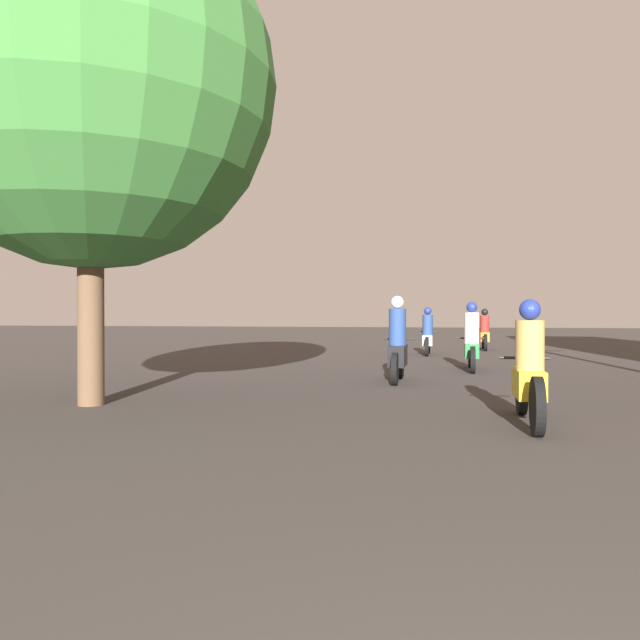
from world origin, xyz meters
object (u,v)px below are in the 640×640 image
motorcycle_orange (484,333)px  motorcycle_yellow (529,374)px  motorcycle_silver (428,336)px  street_tree (90,84)px  motorcycle_black (398,348)px  motorcycle_green (472,343)px

motorcycle_orange → motorcycle_yellow: bearing=-89.3°
motorcycle_silver → street_tree: 13.15m
motorcycle_black → motorcycle_orange: motorcycle_black is taller
motorcycle_green → motorcycle_orange: motorcycle_green is taller
motorcycle_green → motorcycle_orange: 8.42m
motorcycle_orange → street_tree: 16.60m
motorcycle_yellow → street_tree: (-5.80, 0.37, 3.89)m
motorcycle_green → street_tree: size_ratio=0.29×
motorcycle_orange → street_tree: street_tree is taller
motorcycle_green → street_tree: 9.31m
motorcycle_green → motorcycle_silver: bearing=94.9°
motorcycle_yellow → street_tree: 6.99m
motorcycle_yellow → motorcycle_orange: 15.31m
motorcycle_yellow → motorcycle_green: bearing=93.2°
motorcycle_green → motorcycle_silver: size_ratio=1.03×
motorcycle_black → motorcycle_silver: (0.28, 7.96, -0.04)m
street_tree → motorcycle_silver: bearing=70.3°
motorcycle_yellow → motorcycle_black: motorcycle_black is taller
motorcycle_yellow → street_tree: street_tree is taller
motorcycle_black → motorcycle_silver: size_ratio=0.92×
motorcycle_green → street_tree: (-5.39, -6.54, 3.86)m
motorcycle_green → motorcycle_yellow: bearing=-94.0°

